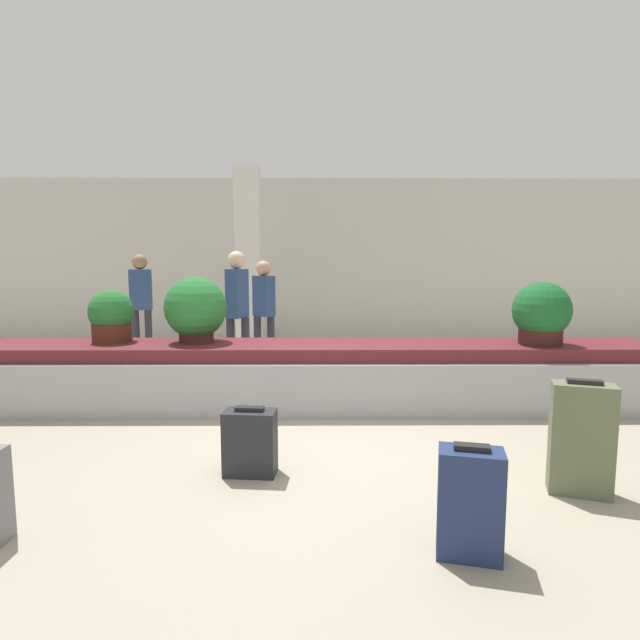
# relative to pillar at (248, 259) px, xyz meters

# --- Properties ---
(ground_plane) EXTENTS (18.00, 18.00, 0.00)m
(ground_plane) POSITION_rel_pillar_xyz_m (1.25, -5.10, -1.60)
(ground_plane) COLOR #9E937F
(back_wall) EXTENTS (18.00, 0.06, 3.20)m
(back_wall) POSITION_rel_pillar_xyz_m (1.25, 1.19, 0.00)
(back_wall) COLOR beige
(back_wall) RESTS_ON ground_plane
(carousel) EXTENTS (7.45, 0.99, 0.68)m
(carousel) POSITION_rel_pillar_xyz_m (1.25, -3.69, -1.27)
(carousel) COLOR #9E9EA3
(carousel) RESTS_ON ground_plane
(pillar) EXTENTS (0.43, 0.43, 3.20)m
(pillar) POSITION_rel_pillar_xyz_m (0.00, 0.00, 0.00)
(pillar) COLOR silver
(pillar) RESTS_ON ground_plane
(suitcase_0) EXTENTS (0.39, 0.24, 0.50)m
(suitcase_0) POSITION_rel_pillar_xyz_m (0.73, -5.45, -1.36)
(suitcase_0) COLOR #232328
(suitcase_0) RESTS_ON ground_plane
(suitcase_1) EXTENTS (0.37, 0.27, 0.61)m
(suitcase_1) POSITION_rel_pillar_xyz_m (2.01, -6.48, -1.31)
(suitcase_1) COLOR navy
(suitcase_1) RESTS_ON ground_plane
(suitcase_3) EXTENTS (0.42, 0.30, 0.78)m
(suitcase_3) POSITION_rel_pillar_xyz_m (2.97, -5.77, -1.22)
(suitcase_3) COLOR #5B6647
(suitcase_3) RESTS_ON ground_plane
(potted_plant_0) EXTENTS (0.47, 0.47, 0.57)m
(potted_plant_0) POSITION_rel_pillar_xyz_m (-1.01, -3.56, -0.65)
(potted_plant_0) COLOR #4C2319
(potted_plant_0) RESTS_ON carousel
(potted_plant_1) EXTENTS (0.66, 0.66, 0.71)m
(potted_plant_1) POSITION_rel_pillar_xyz_m (-0.09, -3.61, -0.57)
(potted_plant_1) COLOR #381914
(potted_plant_1) RESTS_ON carousel
(potted_plant_2) EXTENTS (0.59, 0.59, 0.66)m
(potted_plant_2) POSITION_rel_pillar_xyz_m (3.57, -3.78, -0.60)
(potted_plant_2) COLOR #381914
(potted_plant_2) RESTS_ON carousel
(traveler_0) EXTENTS (0.31, 0.36, 1.69)m
(traveler_0) POSITION_rel_pillar_xyz_m (0.16, -2.35, -0.59)
(traveler_0) COLOR #282833
(traveler_0) RESTS_ON ground_plane
(traveler_1) EXTENTS (0.35, 0.35, 1.57)m
(traveler_1) POSITION_rel_pillar_xyz_m (0.44, -1.62, -0.68)
(traveler_1) COLOR #282833
(traveler_1) RESTS_ON ground_plane
(traveler_2) EXTENTS (0.35, 0.23, 1.66)m
(traveler_2) POSITION_rel_pillar_xyz_m (-1.54, -1.12, -0.61)
(traveler_2) COLOR #282833
(traveler_2) RESTS_ON ground_plane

